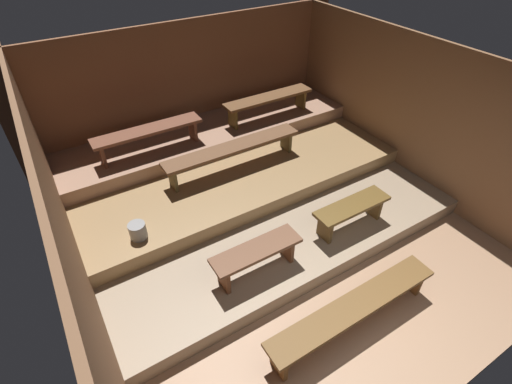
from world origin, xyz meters
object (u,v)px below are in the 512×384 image
(bench_lower_left, at_px, (256,254))
(bench_lower_right, at_px, (352,210))
(bench_middle_center, at_px, (233,149))
(pail_middle, at_px, (138,231))
(bench_upper_right, at_px, (268,100))
(bench_upper_left, at_px, (148,133))
(bench_floor_center, at_px, (354,308))

(bench_lower_left, distance_m, bench_lower_right, 1.57)
(bench_middle_center, xyz_separation_m, pail_middle, (-1.85, -0.75, -0.23))
(bench_upper_right, bearing_deg, bench_lower_left, -125.55)
(bench_lower_right, relative_size, bench_upper_left, 0.67)
(bench_floor_center, relative_size, bench_upper_left, 1.31)
(bench_lower_left, relative_size, bench_lower_right, 1.00)
(bench_middle_center, relative_size, pail_middle, 10.35)
(bench_floor_center, bearing_deg, bench_lower_left, 118.56)
(bench_middle_center, relative_size, bench_upper_right, 1.34)
(bench_lower_right, bearing_deg, bench_middle_center, 114.36)
(bench_lower_left, distance_m, bench_upper_left, 2.77)
(bench_lower_right, bearing_deg, bench_floor_center, -130.59)
(bench_lower_left, bearing_deg, bench_middle_center, 68.96)
(bench_lower_left, bearing_deg, bench_lower_right, 0.00)
(bench_upper_left, xyz_separation_m, bench_upper_right, (2.28, 0.00, 0.00))
(bench_upper_right, bearing_deg, pail_middle, -152.79)
(bench_middle_center, distance_m, bench_upper_right, 1.48)
(bench_floor_center, distance_m, pail_middle, 2.85)
(bench_upper_left, bearing_deg, bench_lower_left, -82.50)
(bench_floor_center, height_order, bench_lower_right, bench_lower_right)
(bench_floor_center, height_order, bench_lower_left, bench_lower_left)
(bench_lower_right, bearing_deg, bench_lower_left, 180.00)
(bench_floor_center, bearing_deg, bench_lower_right, 49.41)
(bench_middle_center, height_order, pail_middle, bench_middle_center)
(bench_floor_center, relative_size, bench_lower_left, 1.96)
(bench_lower_left, xyz_separation_m, bench_upper_right, (1.93, 2.70, 0.49))
(bench_middle_center, height_order, bench_upper_left, bench_upper_left)
(bench_lower_right, relative_size, bench_upper_right, 0.67)
(bench_floor_center, height_order, bench_middle_center, bench_middle_center)
(bench_lower_left, height_order, pail_middle, pail_middle)
(bench_upper_right, bearing_deg, bench_floor_center, -109.02)
(pail_middle, bearing_deg, bench_middle_center, 22.10)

